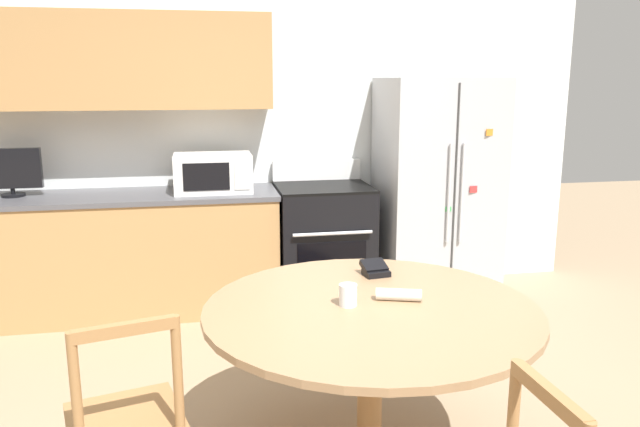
# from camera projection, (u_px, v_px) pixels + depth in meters

# --- Properties ---
(back_wall) EXTENTS (5.20, 0.44, 2.60)m
(back_wall) POSITION_uv_depth(u_px,v_px,m) (228.00, 114.00, 4.82)
(back_wall) COLOR silver
(back_wall) RESTS_ON ground_plane
(kitchen_counter) EXTENTS (2.24, 0.64, 0.90)m
(kitchen_counter) POSITION_uv_depth(u_px,v_px,m) (126.00, 254.00, 4.60)
(kitchen_counter) COLOR #AD7F4C
(kitchen_counter) RESTS_ON ground_plane
(refrigerator) EXTENTS (0.86, 0.75, 1.72)m
(refrigerator) POSITION_uv_depth(u_px,v_px,m) (436.00, 190.00, 4.88)
(refrigerator) COLOR #B2B5BA
(refrigerator) RESTS_ON ground_plane
(oven_range) EXTENTS (0.71, 0.68, 1.08)m
(oven_range) POSITION_uv_depth(u_px,v_px,m) (323.00, 243.00, 4.84)
(oven_range) COLOR black
(oven_range) RESTS_ON ground_plane
(microwave) EXTENTS (0.56, 0.36, 0.28)m
(microwave) POSITION_uv_depth(u_px,v_px,m) (213.00, 173.00, 4.58)
(microwave) COLOR white
(microwave) RESTS_ON kitchen_counter
(countertop_tv) EXTENTS (0.41, 0.16, 0.34)m
(countertop_tv) POSITION_uv_depth(u_px,v_px,m) (11.00, 171.00, 4.38)
(countertop_tv) COLOR black
(countertop_tv) RESTS_ON kitchen_counter
(dining_table) EXTENTS (1.44, 1.44, 0.77)m
(dining_table) POSITION_uv_depth(u_px,v_px,m) (371.00, 332.00, 2.69)
(dining_table) COLOR #997551
(dining_table) RESTS_ON ground_plane
(dining_chair_left) EXTENTS (0.51, 0.51, 0.90)m
(dining_chair_left) POSITION_uv_depth(u_px,v_px,m) (126.00, 424.00, 2.37)
(dining_chair_left) COLOR #9E7042
(dining_chair_left) RESTS_ON ground_plane
(candle_glass) EXTENTS (0.08, 0.08, 0.09)m
(candle_glass) POSITION_uv_depth(u_px,v_px,m) (348.00, 296.00, 2.66)
(candle_glass) COLOR silver
(candle_glass) RESTS_ON dining_table
(folded_napkin) EXTENTS (0.21, 0.11, 0.05)m
(folded_napkin) POSITION_uv_depth(u_px,v_px,m) (399.00, 295.00, 2.73)
(folded_napkin) COLOR silver
(folded_napkin) RESTS_ON dining_table
(wallet) EXTENTS (0.14, 0.14, 0.07)m
(wallet) POSITION_uv_depth(u_px,v_px,m) (375.00, 269.00, 3.08)
(wallet) COLOR black
(wallet) RESTS_ON dining_table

